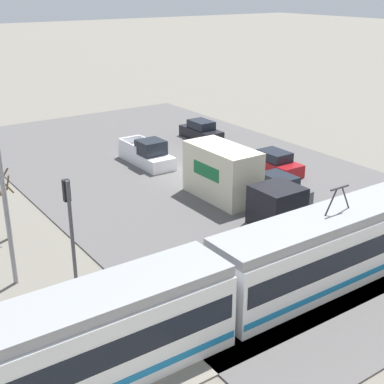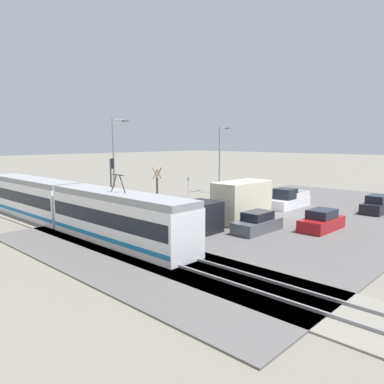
{
  "view_description": "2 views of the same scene",
  "coord_description": "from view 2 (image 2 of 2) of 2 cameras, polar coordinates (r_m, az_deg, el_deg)",
  "views": [
    {
      "loc": [
        20.18,
        29.33,
        12.51
      ],
      "look_at": [
        4.3,
        6.37,
        1.58
      ],
      "focal_mm": 50.0,
      "sensor_mm": 36.0,
      "label": 1
    },
    {
      "loc": [
        -16.54,
        29.33,
        6.57
      ],
      "look_at": [
        6.75,
        4.91,
        1.96
      ],
      "focal_mm": 35.0,
      "sensor_mm": 36.0,
      "label": 2
    }
  ],
  "objects": [
    {
      "name": "street_tree",
      "position": [
        40.31,
        -5.33,
        0.84
      ],
      "size": [
        0.91,
        0.76,
        3.78
      ],
      "color": "brown",
      "rests_on": "ground"
    },
    {
      "name": "rail_bed",
      "position": [
        22.49,
        -6.37,
        -9.12
      ],
      "size": [
        66.73,
        4.4,
        0.22
      ],
      "color": "gray",
      "rests_on": "ground"
    },
    {
      "name": "sedan_car_2",
      "position": [
        37.98,
        26.38,
        -1.85
      ],
      "size": [
        1.75,
        4.23,
        1.61
      ],
      "color": "black",
      "rests_on": "ground"
    },
    {
      "name": "street_lamp_mid_block",
      "position": [
        47.53,
        4.38,
        5.64
      ],
      "size": [
        0.36,
        1.95,
        8.35
      ],
      "color": "gray",
      "rests_on": "ground"
    },
    {
      "name": "street_lamp_near_crossing",
      "position": [
        38.22,
        -11.62,
        5.3
      ],
      "size": [
        0.36,
        1.95,
        8.76
      ],
      "color": "gray",
      "rests_on": "ground"
    },
    {
      "name": "sedan_car_1",
      "position": [
        27.38,
        9.93,
        -4.73
      ],
      "size": [
        1.72,
        4.24,
        1.48
      ],
      "rotation": [
        0.0,
        0.0,
        3.14
      ],
      "color": "#4C5156",
      "rests_on": "ground"
    },
    {
      "name": "pickup_truck",
      "position": [
        37.82,
        14.47,
        -1.22
      ],
      "size": [
        1.92,
        5.23,
        1.94
      ],
      "color": "silver",
      "rests_on": "ground"
    },
    {
      "name": "light_rail_tram",
      "position": [
        29.83,
        -18.2,
        -2.07
      ],
      "size": [
        25.27,
        2.63,
        4.4
      ],
      "color": "white",
      "rests_on": "ground"
    },
    {
      "name": "road_surface",
      "position": [
        34.3,
        13.98,
        -3.42
      ],
      "size": [
        22.16,
        41.55,
        0.08
      ],
      "color": "#565454",
      "rests_on": "ground"
    },
    {
      "name": "traffic_light_pole",
      "position": [
        35.51,
        -12.15,
        2.22
      ],
      "size": [
        0.28,
        0.47,
        4.96
      ],
      "color": "#47474C",
      "rests_on": "ground"
    },
    {
      "name": "box_truck",
      "position": [
        29.53,
        6.22,
        -1.97
      ],
      "size": [
        2.44,
        8.62,
        3.27
      ],
      "color": "black",
      "rests_on": "ground"
    },
    {
      "name": "no_parking_sign",
      "position": [
        43.83,
        -0.58,
        1.07
      ],
      "size": [
        0.32,
        0.08,
        2.37
      ],
      "color": "gray",
      "rests_on": "ground"
    },
    {
      "name": "sedan_car_0",
      "position": [
        29.15,
        19.14,
        -4.26
      ],
      "size": [
        1.83,
        4.25,
        1.52
      ],
      "color": "maroon",
      "rests_on": "ground"
    },
    {
      "name": "ground_plane",
      "position": [
        34.3,
        13.98,
        -3.49
      ],
      "size": [
        320.0,
        320.0,
        0.0
      ],
      "primitive_type": "plane",
      "color": "slate"
    }
  ]
}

